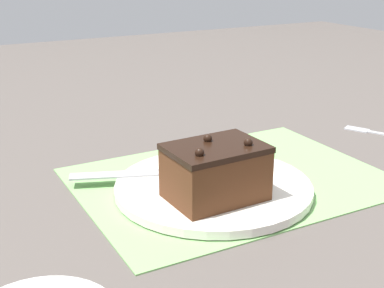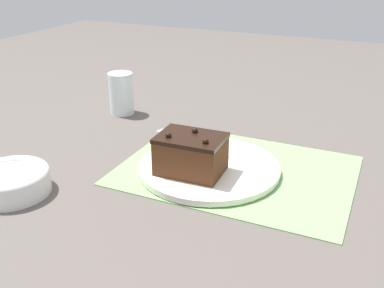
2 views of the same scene
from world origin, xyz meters
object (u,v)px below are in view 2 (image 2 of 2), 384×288
Objects in this scene: cake_plate at (209,167)px; serving_knife at (202,146)px; chocolate_cake at (191,154)px; drinking_glass at (121,93)px; small_bowl at (11,181)px.

serving_knife is at bearing -55.65° from cake_plate.
chocolate_cake is 0.42m from drinking_glass.
drinking_glass reaches higher than serving_knife.
chocolate_cake is at bearing 62.39° from cake_plate.
cake_plate is 2.54× the size of drinking_glass.
chocolate_cake is 0.64× the size of serving_knife.
chocolate_cake is (0.02, 0.04, 0.04)m from cake_plate.
small_bowl is at bearing 95.97° from drinking_glass.
serving_knife is (0.02, -0.11, -0.03)m from chocolate_cake.
serving_knife is at bearing -130.79° from small_bowl.
cake_plate is 1.41× the size of serving_knife.
drinking_glass reaches higher than small_bowl.
small_bowl is at bearing 159.98° from serving_knife.
chocolate_cake reaches higher than serving_knife.
drinking_glass is at bearing -39.01° from chocolate_cake.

